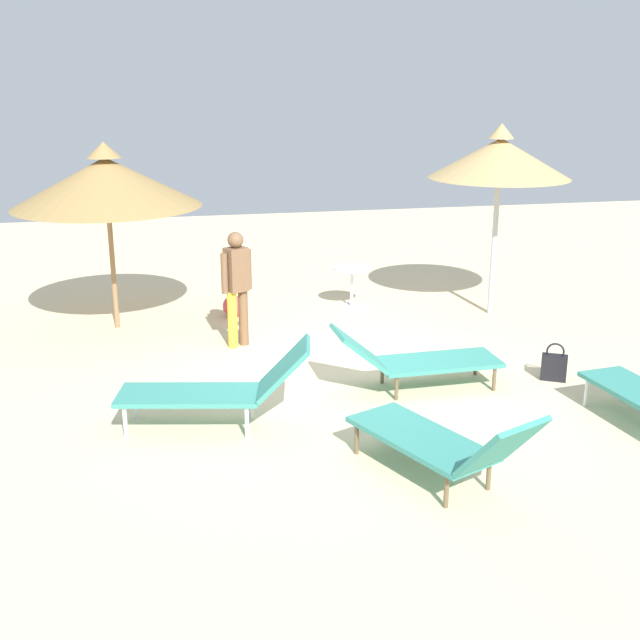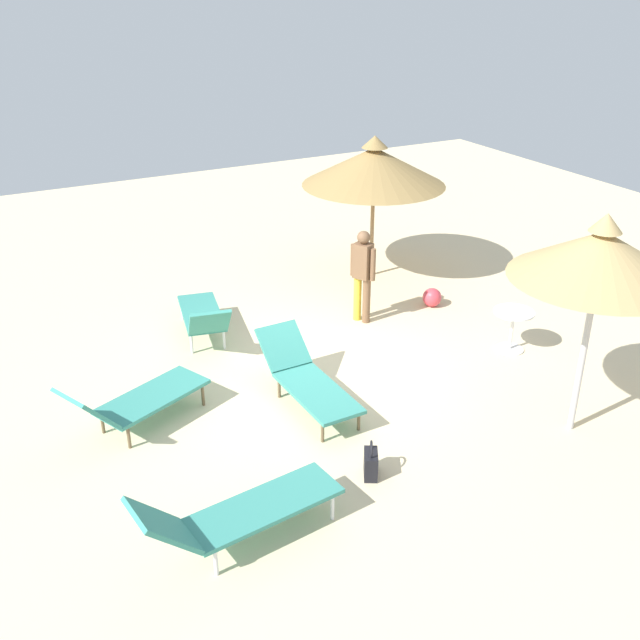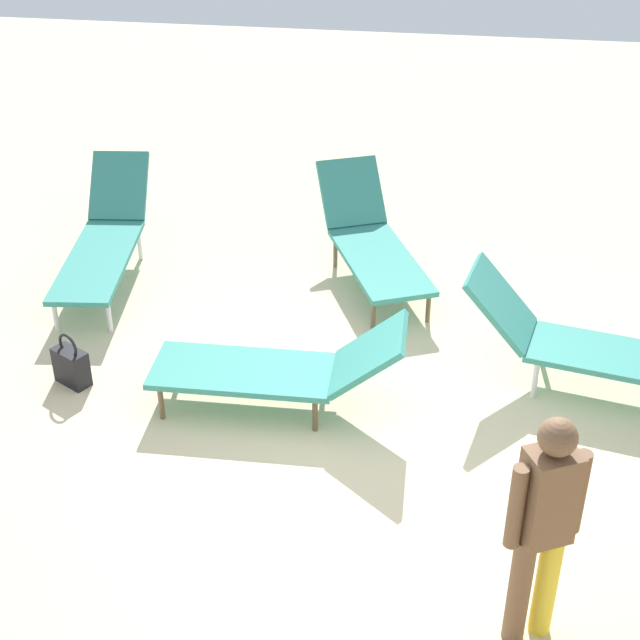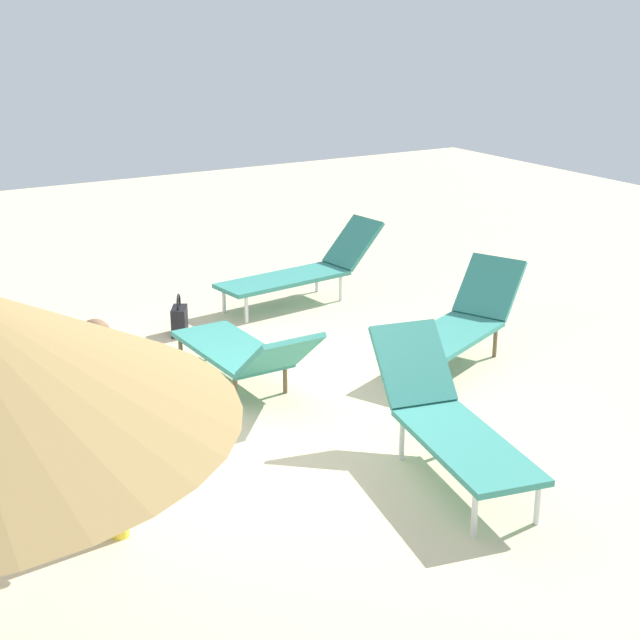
# 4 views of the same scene
# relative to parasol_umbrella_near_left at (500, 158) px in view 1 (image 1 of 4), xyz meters

# --- Properties ---
(ground) EXTENTS (24.00, 24.00, 0.10)m
(ground) POSITION_rel_parasol_umbrella_near_left_xyz_m (-2.23, 2.83, -2.43)
(ground) COLOR beige
(parasol_umbrella_near_left) EXTENTS (2.09, 2.09, 2.88)m
(parasol_umbrella_near_left) POSITION_rel_parasol_umbrella_near_left_xyz_m (0.00, 0.00, 0.00)
(parasol_umbrella_near_left) COLOR #B2B2B7
(parasol_umbrella_near_left) RESTS_ON ground
(parasol_umbrella_back) EXTENTS (2.63, 2.63, 2.68)m
(parasol_umbrella_back) POSITION_rel_parasol_umbrella_near_left_xyz_m (0.46, 5.66, -0.25)
(parasol_umbrella_back) COLOR olive
(parasol_umbrella_back) RESTS_ON ground
(lounge_chair_near_right) EXTENTS (0.68, 2.00, 0.80)m
(lounge_chair_near_right) POSITION_rel_parasol_umbrella_near_left_xyz_m (-2.72, 2.16, -1.99)
(lounge_chair_near_right) COLOR teal
(lounge_chair_near_right) RESTS_ON ground
(lounge_chair_center) EXTENTS (0.99, 2.09, 0.95)m
(lounge_chair_center) POSITION_rel_parasol_umbrella_near_left_xyz_m (-3.33, 4.48, -1.92)
(lounge_chair_center) COLOR teal
(lounge_chair_center) RESTS_ON ground
(lounge_chair_edge) EXTENTS (2.04, 1.36, 0.92)m
(lounge_chair_edge) POSITION_rel_parasol_umbrella_near_left_xyz_m (-4.95, 2.61, -1.95)
(lounge_chair_edge) COLOR teal
(lounge_chair_edge) RESTS_ON ground
(person_standing_far_left) EXTENTS (0.32, 0.43, 1.58)m
(person_standing_far_left) POSITION_rel_parasol_umbrella_near_left_xyz_m (-0.74, 4.00, -1.48)
(person_standing_far_left) COLOR brown
(person_standing_far_left) RESTS_ON ground
(handbag) EXTENTS (0.29, 0.34, 0.47)m
(handbag) POSITION_rel_parasol_umbrella_near_left_xyz_m (-2.79, 0.38, -2.21)
(handbag) COLOR black
(handbag) RESTS_ON ground
(side_table_round) EXTENTS (0.63, 0.63, 0.66)m
(side_table_round) POSITION_rel_parasol_umbrella_near_left_xyz_m (0.76, 2.03, -1.93)
(side_table_round) COLOR silver
(side_table_round) RESTS_ON ground
(beach_ball) EXTENTS (0.33, 0.33, 0.33)m
(beach_ball) POSITION_rel_parasol_umbrella_near_left_xyz_m (0.65, 3.93, -2.22)
(beach_ball) COLOR #D83F4C
(beach_ball) RESTS_ON ground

